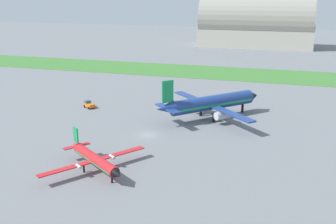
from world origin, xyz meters
TOP-DOWN VIEW (x-y plane):
  - ground_plane at (0.00, 0.00)m, footprint 600.00×600.00m
  - grass_taxiway_strip at (0.00, 78.03)m, footprint 360.00×28.00m
  - airplane_foreground_turboprop at (-2.81, -20.83)m, footprint 16.15×18.32m
  - airplane_midfield_jet at (11.51, 16.72)m, footprint 25.59×26.15m
  - pushback_tug_near_gate at (-23.63, 16.48)m, footprint 3.99×3.50m
  - hangar_distant at (9.70, 166.02)m, footprint 66.66×28.39m

SIDE VIEW (x-z plane):
  - ground_plane at x=0.00m, z-range 0.00..0.00m
  - grass_taxiway_strip at x=0.00m, z-range 0.00..0.08m
  - pushback_tug_near_gate at x=-23.63m, z-range -0.06..1.89m
  - airplane_foreground_turboprop at x=-2.81m, z-range -0.86..5.57m
  - airplane_midfield_jet at x=11.51m, z-range -1.61..9.89m
  - hangar_distant at x=9.70m, z-range -1.85..28.74m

